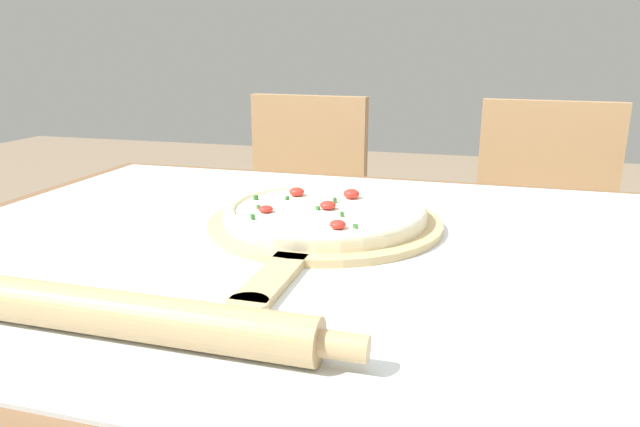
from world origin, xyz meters
The scene contains 7 objects.
dining_table centered at (0.00, 0.00, 0.63)m, with size 1.37×1.00×0.73m.
towel_cloth centered at (0.00, 0.00, 0.73)m, with size 1.29×0.92×0.00m.
pizza_peel centered at (-0.04, 0.07, 0.74)m, with size 0.38×0.54×0.01m.
pizza centered at (-0.04, 0.08, 0.76)m, with size 0.33×0.33×0.04m.
rolling_pin centered at (-0.13, -0.33, 0.76)m, with size 0.49×0.05×0.05m.
chair_left centered at (-0.33, 0.84, 0.50)m, with size 0.44×0.44×0.88m.
chair_right centered at (0.38, 0.84, 0.50)m, with size 0.43×0.43×0.88m.
Camera 1 is at (0.20, -0.78, 1.01)m, focal length 32.00 mm.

